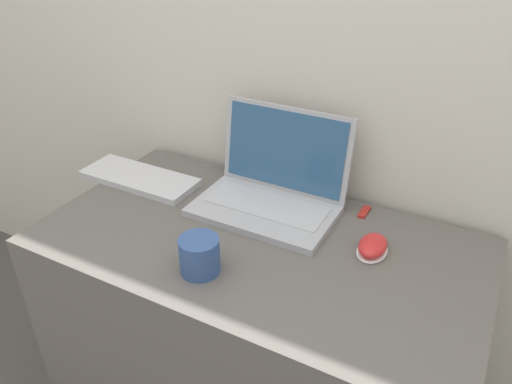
# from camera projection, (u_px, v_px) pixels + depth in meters

# --- Properties ---
(wall_back) EXTENTS (7.00, 0.04, 2.50)m
(wall_back) POSITION_uv_depth(u_px,v_px,m) (321.00, 1.00, 1.26)
(wall_back) COLOR silver
(wall_back) RESTS_ON ground_plane
(desk) EXTENTS (1.13, 0.61, 0.72)m
(desk) POSITION_uv_depth(u_px,v_px,m) (257.00, 341.00, 1.45)
(desk) COLOR #5B5651
(desk) RESTS_ON ground_plane
(laptop) EXTENTS (0.38, 0.27, 0.26)m
(laptop) POSITION_uv_depth(u_px,v_px,m) (272.00, 187.00, 1.38)
(laptop) COLOR #ADADB2
(laptop) RESTS_ON desk
(drink_cup) EXTENTS (0.09, 0.09, 0.09)m
(drink_cup) POSITION_uv_depth(u_px,v_px,m) (200.00, 255.00, 1.14)
(drink_cup) COLOR #33518C
(drink_cup) RESTS_ON desk
(computer_mouse) EXTENTS (0.07, 0.11, 0.04)m
(computer_mouse) POSITION_uv_depth(u_px,v_px,m) (373.00, 246.00, 1.22)
(computer_mouse) COLOR white
(computer_mouse) RESTS_ON desk
(external_keyboard) EXTENTS (0.37, 0.14, 0.02)m
(external_keyboard) POSITION_uv_depth(u_px,v_px,m) (139.00, 178.00, 1.53)
(external_keyboard) COLOR silver
(external_keyboard) RESTS_ON desk
(usb_stick) EXTENTS (0.02, 0.06, 0.01)m
(usb_stick) POSITION_uv_depth(u_px,v_px,m) (364.00, 212.00, 1.37)
(usb_stick) COLOR #B2261E
(usb_stick) RESTS_ON desk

